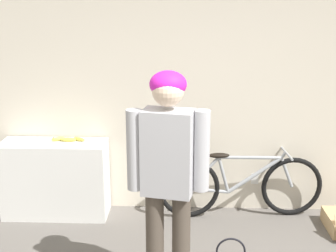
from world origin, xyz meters
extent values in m
cube|color=beige|center=(0.00, 2.60, 1.30)|extent=(8.00, 0.06, 2.60)
cube|color=white|center=(0.55, 2.57, 0.35)|extent=(0.08, 0.01, 0.12)
cube|color=white|center=(-1.57, 2.35, 0.40)|extent=(1.09, 0.40, 0.81)
cylinder|color=#4C4238|center=(-0.44, 1.03, 0.42)|extent=(0.14, 0.14, 0.85)
cylinder|color=#4C4238|center=(-0.24, 1.03, 0.42)|extent=(0.14, 0.14, 0.85)
cube|color=#B2B2B7|center=(-0.34, 1.03, 1.17)|extent=(0.41, 0.30, 0.64)
cylinder|color=#B2B2B7|center=(-0.58, 1.03, 1.18)|extent=(0.12, 0.12, 0.60)
cylinder|color=#B2B2B7|center=(-0.09, 1.03, 1.18)|extent=(0.12, 0.12, 0.60)
sphere|color=beige|center=(-0.34, 1.03, 1.62)|extent=(0.23, 0.23, 0.23)
ellipsoid|color=#D11EAD|center=(-0.34, 1.04, 1.66)|extent=(0.26, 0.24, 0.20)
torus|color=black|center=(-0.16, 2.34, 0.32)|extent=(0.65, 0.10, 0.65)
torus|color=black|center=(0.92, 2.42, 0.32)|extent=(0.65, 0.10, 0.65)
cylinder|color=#999EA3|center=(0.04, 2.35, 0.30)|extent=(0.42, 0.07, 0.08)
cylinder|color=#999EA3|center=(-0.01, 2.35, 0.49)|extent=(0.33, 0.06, 0.36)
cylinder|color=#999EA3|center=(0.19, 2.37, 0.47)|extent=(0.14, 0.05, 0.40)
cylinder|color=#999EA3|center=(0.52, 2.39, 0.46)|extent=(0.57, 0.09, 0.41)
cylinder|color=#999EA3|center=(0.46, 2.39, 0.65)|extent=(0.65, 0.09, 0.05)
cylinder|color=#999EA3|center=(0.85, 2.42, 0.48)|extent=(0.16, 0.05, 0.34)
cylinder|color=#999EA3|center=(0.81, 2.41, 0.68)|extent=(0.07, 0.04, 0.08)
cylinder|color=#999EA3|center=(0.83, 2.42, 0.71)|extent=(0.06, 0.46, 0.02)
ellipsoid|color=black|center=(0.14, 2.36, 0.68)|extent=(0.23, 0.10, 0.05)
ellipsoid|color=#EAD64C|center=(-1.41, 2.39, 0.83)|extent=(0.17, 0.04, 0.04)
ellipsoid|color=#EAD64C|center=(-1.52, 2.41, 0.83)|extent=(0.15, 0.10, 0.04)
ellipsoid|color=#EAD64C|center=(-1.31, 2.41, 0.83)|extent=(0.15, 0.10, 0.04)
sphere|color=brown|center=(-1.58, 2.42, 0.83)|extent=(0.02, 0.02, 0.02)
torus|color=black|center=(0.16, 1.14, 0.30)|extent=(0.24, 0.02, 0.24)
camera|label=1|loc=(-0.22, -2.18, 2.27)|focal=50.00mm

